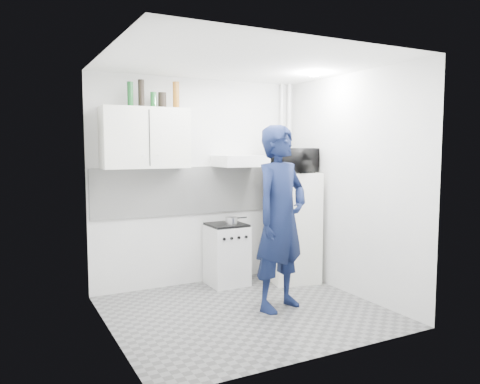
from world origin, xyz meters
name	(u,v)px	position (x,y,z in m)	size (l,w,h in m)	color
floor	(246,311)	(0.00, 0.00, 0.00)	(2.80, 2.80, 0.00)	slate
ceiling	(246,62)	(0.00, 0.00, 2.60)	(2.80, 2.80, 0.00)	white
wall_back	(200,182)	(0.00, 1.25, 1.30)	(2.80, 2.80, 0.00)	silver
wall_left	(109,196)	(-1.40, 0.00, 1.30)	(2.60, 2.60, 0.00)	silver
wall_right	(351,185)	(1.40, 0.00, 1.30)	(2.60, 2.60, 0.00)	silver
person	(281,218)	(0.39, -0.07, 0.99)	(0.72, 0.47, 1.98)	#0F183A
stove	(227,255)	(0.26, 1.00, 0.38)	(0.47, 0.47, 0.75)	white
fridge	(292,227)	(1.10, 0.76, 0.71)	(0.59, 0.59, 1.42)	white
stove_top	(227,225)	(0.26, 1.00, 0.77)	(0.45, 0.45, 0.03)	black
saucepan	(231,220)	(0.30, 0.96, 0.82)	(0.15, 0.15, 0.09)	silver
microwave	(293,160)	(1.10, 0.76, 1.58)	(0.38, 0.57, 0.31)	black
bottle_c	(130,94)	(-0.91, 1.07, 2.34)	(0.07, 0.07, 0.28)	#144C1E
bottle_d	(141,94)	(-0.79, 1.07, 2.36)	(0.07, 0.07, 0.31)	black
canister_a	(153,100)	(-0.64, 1.07, 2.29)	(0.07, 0.07, 0.18)	#144C1E
canister_b	(162,100)	(-0.54, 1.07, 2.29)	(0.10, 0.10, 0.18)	black
bottle_e	(176,95)	(-0.37, 1.07, 2.36)	(0.08, 0.08, 0.32)	brown
upper_cabinet	(145,138)	(-0.75, 1.07, 1.85)	(1.00, 0.35, 0.70)	white
range_hood	(240,161)	(0.45, 1.00, 1.57)	(0.60, 0.50, 0.14)	white
backsplash	(200,190)	(0.00, 1.24, 1.20)	(2.74, 0.03, 0.60)	white
pipe_a	(289,179)	(1.30, 1.17, 1.30)	(0.05, 0.05, 2.60)	white
pipe_b	(281,180)	(1.18, 1.17, 1.30)	(0.04, 0.04, 2.60)	white
ceiling_spot_fixture	(314,75)	(1.00, 0.20, 2.57)	(0.10, 0.10, 0.02)	white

